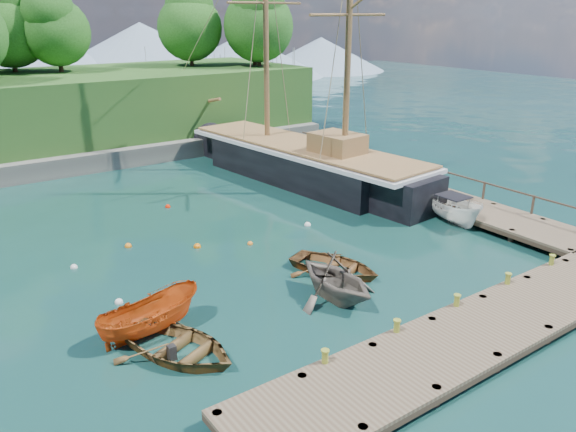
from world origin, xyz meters
The scene contains 23 objects.
ground centered at (0.00, 0.00, 0.00)m, with size 160.00×160.00×0.00m, color #0F332A.
dock_near centered at (2.00, -6.50, 0.43)m, with size 20.00×3.20×1.10m.
dock_east centered at (11.50, 7.00, 0.43)m, with size 3.20×24.00×1.10m.
bollard_0 centered at (-4.00, -5.10, 0.00)m, with size 0.26×0.26×0.45m, color olive.
bollard_1 centered at (-1.00, -5.10, 0.00)m, with size 0.26×0.26×0.45m, color olive.
bollard_2 centered at (2.00, -5.10, 0.00)m, with size 0.26×0.26×0.45m, color olive.
bollard_3 centered at (5.00, -5.10, 0.00)m, with size 0.26×0.26×0.45m, color olive.
bollard_4 centered at (8.00, -5.10, 0.00)m, with size 0.26×0.26×0.45m, color olive.
rowboat_0 centered at (-7.06, -1.39, 0.00)m, with size 3.04×4.25×0.88m, color brown.
rowboat_1 centered at (-0.46, -1.32, 0.00)m, with size 3.29×3.81×2.01m, color #695F55.
rowboat_2 centered at (0.97, 0.42, 0.00)m, with size 2.86×4.00×0.83m, color brown.
motorboat_orange centered at (-7.29, 0.39, 0.00)m, with size 1.46×3.88×1.50m, color #C84B12.
cabin_boat_white centered at (10.00, 1.68, 0.00)m, with size 1.61×4.28×1.65m, color white.
schooner centered at (8.16, 12.37, 1.04)m, with size 6.65×26.03×18.82m.
mooring_buoy_0 centered at (-7.47, 3.14, 0.00)m, with size 0.32×0.32×0.32m, color silver.
mooring_buoy_1 centered at (-2.58, 6.30, 0.00)m, with size 0.35×0.35×0.35m, color orange.
mooring_buoy_2 centered at (-0.35, 5.16, 0.00)m, with size 0.27×0.27×0.27m, color orange.
mooring_buoy_3 centered at (3.41, 5.59, 0.00)m, with size 0.34×0.34×0.34m, color white.
mooring_buoy_4 centered at (-5.23, 8.23, 0.00)m, with size 0.34×0.34×0.34m, color orange.
mooring_buoy_5 centered at (-1.35, 12.48, 0.00)m, with size 0.31×0.31×0.31m, color #EF1D00.
mooring_buoy_6 centered at (-8.00, 7.32, 0.00)m, with size 0.31×0.31×0.31m, color silver.
mooring_buoy_7 centered at (0.58, 2.59, 0.00)m, with size 0.28×0.28×0.28m, color #DF5219.
distant_ridge centered at (4.30, 70.00, 4.35)m, with size 117.00×40.00×10.00m.
Camera 1 is at (-13.10, -16.12, 10.48)m, focal length 35.00 mm.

